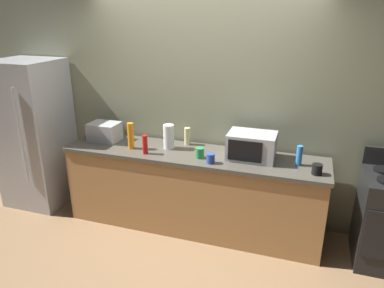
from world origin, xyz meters
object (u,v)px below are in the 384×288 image
at_px(mug_green, 200,153).
at_px(mug_blue, 211,158).
at_px(paper_towel_roll, 169,137).
at_px(toaster_oven, 105,132).
at_px(refrigerator, 35,134).
at_px(bottle_hand_soap, 187,136).
at_px(mug_black, 317,169).
at_px(microwave, 252,146).
at_px(bottle_hot_sauce, 145,145).
at_px(bottle_dish_soap, 131,136).
at_px(bottle_spray_cleaner, 299,156).

bearing_deg(mug_green, mug_blue, -34.71).
height_order(paper_towel_roll, mug_blue, paper_towel_roll).
bearing_deg(mug_green, toaster_oven, 172.24).
relative_size(refrigerator, toaster_oven, 5.29).
xyz_separation_m(bottle_hand_soap, mug_green, (0.25, -0.34, -0.04)).
xyz_separation_m(mug_blue, mug_black, (1.01, 0.05, 0.00)).
relative_size(microwave, bottle_hand_soap, 2.45).
xyz_separation_m(microwave, toaster_oven, (-1.72, 0.01, -0.03)).
xyz_separation_m(bottle_hot_sauce, bottle_dish_soap, (-0.21, 0.10, 0.04)).
height_order(bottle_spray_cleaner, mug_green, bottle_spray_cleaner).
xyz_separation_m(refrigerator, mug_green, (2.17, -0.11, 0.05)).
relative_size(bottle_dish_soap, mug_blue, 2.93).
relative_size(refrigerator, mug_black, 18.02).
relative_size(paper_towel_roll, bottle_spray_cleaner, 1.34).
height_order(microwave, bottle_hot_sauce, microwave).
relative_size(bottle_dish_soap, mug_black, 2.90).
height_order(bottle_hot_sauce, bottle_dish_soap, bottle_dish_soap).
relative_size(microwave, bottle_hot_sauce, 2.36).
height_order(paper_towel_roll, bottle_hand_soap, paper_towel_roll).
relative_size(bottle_hand_soap, mug_blue, 1.98).
bearing_deg(mug_blue, bottle_spray_cleaner, 14.76).
bearing_deg(microwave, bottle_hand_soap, 166.33).
height_order(microwave, mug_green, microwave).
relative_size(paper_towel_roll, mug_green, 2.50).
bearing_deg(mug_blue, toaster_oven, 168.97).
bearing_deg(bottle_spray_cleaner, mug_green, -172.96).
bearing_deg(bottle_hot_sauce, mug_blue, -2.23).
distance_m(toaster_oven, bottle_hand_soap, 0.98).
height_order(refrigerator, bottle_spray_cleaner, refrigerator).
distance_m(microwave, bottle_hot_sauce, 1.11).
height_order(bottle_hand_soap, mug_black, bottle_hand_soap).
xyz_separation_m(bottle_spray_cleaner, mug_green, (-0.98, -0.12, -0.05)).
bearing_deg(microwave, bottle_hot_sauce, -168.38).
bearing_deg(bottle_hot_sauce, mug_green, 6.92).
bearing_deg(refrigerator, mug_black, -2.59).
height_order(bottle_spray_cleaner, mug_black, bottle_spray_cleaner).
bearing_deg(bottle_dish_soap, paper_towel_roll, 18.16).
bearing_deg(mug_black, paper_towel_roll, 172.65).
distance_m(bottle_hot_sauce, bottle_dish_soap, 0.24).
bearing_deg(toaster_oven, paper_towel_roll, -0.71).
distance_m(paper_towel_roll, mug_blue, 0.61).
xyz_separation_m(bottle_hot_sauce, mug_blue, (0.73, -0.03, -0.05)).
height_order(microwave, bottle_spray_cleaner, microwave).
height_order(toaster_oven, mug_blue, toaster_oven).
height_order(refrigerator, bottle_hot_sauce, refrigerator).
distance_m(microwave, mug_green, 0.53).
relative_size(bottle_hand_soap, mug_green, 1.81).
distance_m(bottle_spray_cleaner, mug_green, 0.99).
height_order(toaster_oven, mug_black, toaster_oven).
height_order(bottle_hand_soap, mug_blue, bottle_hand_soap).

